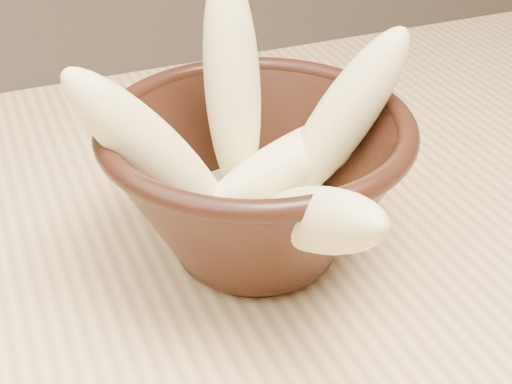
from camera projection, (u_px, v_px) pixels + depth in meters
table at (476, 346)px, 0.52m from camera, size 1.20×0.80×0.75m
bowl at (256, 180)px, 0.45m from camera, size 0.19×0.19×0.11m
milk_puddle at (256, 214)px, 0.46m from camera, size 0.11×0.11×0.02m
banana_upright at (232, 84)px, 0.45m from camera, size 0.05×0.08×0.15m
banana_left at (151, 151)px, 0.41m from camera, size 0.12×0.05×0.13m
banana_right at (343, 118)px, 0.44m from camera, size 0.10×0.05×0.13m
banana_across at (309, 154)px, 0.46m from camera, size 0.16×0.07×0.05m
banana_front at (315, 219)px, 0.38m from camera, size 0.04×0.15×0.11m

